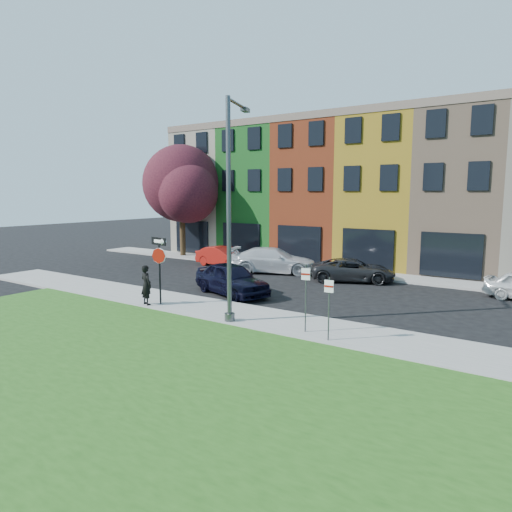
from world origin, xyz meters
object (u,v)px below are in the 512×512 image
Objects in this scene: man at (146,285)px; sedan_near at (231,279)px; street_lamp at (231,211)px; stop_sign at (159,257)px.

man is 0.35× the size of sedan_near.
man is 5.72m from street_lamp.
sedan_near is 6.13m from street_lamp.
stop_sign is 0.59× the size of sedan_near.
stop_sign is at bearing -177.83° from sedan_near.
stop_sign is 0.35× the size of street_lamp.
man is at bearing 178.42° from sedan_near.
street_lamp is at bearing 7.29° from stop_sign.
stop_sign is 1.69× the size of man.
man is (-0.43, -0.41, -1.25)m from stop_sign.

